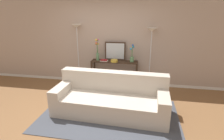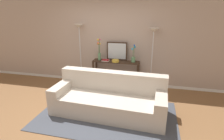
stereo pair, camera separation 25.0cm
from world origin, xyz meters
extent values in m
cube|color=brown|center=(0.00, 0.00, -0.01)|extent=(16.00, 16.00, 0.02)
cube|color=white|center=(0.00, 1.96, 0.04)|extent=(12.00, 0.15, 0.09)
cube|color=#B29E8E|center=(0.00, 1.96, 1.42)|extent=(12.00, 0.14, 2.66)
cube|color=#474C56|center=(0.49, 0.02, 0.01)|extent=(2.98, 1.83, 0.01)
cube|color=beige|center=(0.49, 0.12, 0.21)|extent=(2.51, 1.04, 0.42)
cube|color=beige|center=(0.50, 0.46, 0.65)|extent=(2.49, 0.36, 0.46)
cube|color=beige|center=(-0.63, 0.16, 0.30)|extent=(0.28, 0.96, 0.60)
cube|color=beige|center=(1.61, 0.08, 0.30)|extent=(0.28, 0.96, 0.60)
cube|color=#382619|center=(0.32, 1.66, 0.79)|extent=(1.37, 0.34, 0.03)
cube|color=#382619|center=(0.32, 1.66, 0.15)|extent=(1.26, 0.29, 0.01)
cube|color=#382619|center=(-0.34, 1.52, 0.39)|extent=(0.05, 0.05, 0.78)
cube|color=#382619|center=(0.99, 1.52, 0.39)|extent=(0.05, 0.05, 0.78)
cube|color=#382619|center=(-0.34, 1.80, 0.39)|extent=(0.05, 0.05, 0.78)
cube|color=#382619|center=(0.99, 1.80, 0.39)|extent=(0.05, 0.05, 0.78)
cylinder|color=silver|center=(-0.81, 1.70, 0.01)|extent=(0.26, 0.26, 0.02)
cylinder|color=silver|center=(-0.81, 1.70, 0.88)|extent=(0.02, 0.02, 1.72)
cone|color=silver|center=(-0.81, 1.70, 1.79)|extent=(0.28, 0.28, 0.10)
cylinder|color=silver|center=(1.35, 1.70, 0.01)|extent=(0.26, 0.26, 0.02)
cylinder|color=silver|center=(1.35, 1.70, 0.85)|extent=(0.02, 0.02, 1.65)
cone|color=silver|center=(1.35, 1.70, 1.72)|extent=(0.28, 0.28, 0.10)
cube|color=#382619|center=(0.32, 1.80, 1.07)|extent=(0.61, 0.02, 0.54)
cube|color=silver|center=(0.32, 1.79, 1.07)|extent=(0.54, 0.01, 0.47)
cylinder|color=#669E6B|center=(-0.19, 1.67, 0.91)|extent=(0.08, 0.08, 0.21)
cylinder|color=#3D7538|center=(-0.18, 1.68, 1.21)|extent=(0.03, 0.02, 0.40)
sphere|color=#D6438A|center=(-0.17, 1.69, 1.41)|extent=(0.05, 0.05, 0.05)
cylinder|color=#3D7538|center=(-0.18, 1.68, 1.15)|extent=(0.02, 0.02, 0.27)
sphere|color=gold|center=(-0.17, 1.69, 1.29)|extent=(0.04, 0.04, 0.04)
cylinder|color=#3D7538|center=(-0.20, 1.66, 1.16)|extent=(0.02, 0.02, 0.29)
sphere|color=#BF732C|center=(-0.21, 1.65, 1.30)|extent=(0.07, 0.07, 0.07)
cylinder|color=#3D7538|center=(-0.19, 1.66, 1.21)|extent=(0.03, 0.03, 0.40)
sphere|color=gold|center=(-0.21, 1.64, 1.41)|extent=(0.07, 0.07, 0.07)
cylinder|color=#3D7538|center=(-0.20, 1.66, 1.17)|extent=(0.03, 0.04, 0.31)
sphere|color=#CD5343|center=(-0.21, 1.65, 1.32)|extent=(0.06, 0.06, 0.06)
cylinder|color=#669E6B|center=(0.83, 1.67, 0.87)|extent=(0.12, 0.12, 0.14)
cylinder|color=#3D7538|center=(0.82, 1.68, 1.06)|extent=(0.01, 0.03, 0.24)
sphere|color=#3FACDA|center=(0.80, 1.68, 1.18)|extent=(0.06, 0.06, 0.06)
cylinder|color=#3D7538|center=(0.84, 1.66, 1.12)|extent=(0.03, 0.02, 0.36)
sphere|color=blue|center=(0.85, 1.64, 1.30)|extent=(0.05, 0.05, 0.05)
cylinder|color=#3D7538|center=(0.84, 1.69, 1.09)|extent=(0.02, 0.02, 0.30)
sphere|color=#2E94BF|center=(0.86, 1.70, 1.24)|extent=(0.07, 0.07, 0.07)
cylinder|color=gold|center=(0.33, 1.56, 0.83)|extent=(0.21, 0.21, 0.06)
torus|color=gold|center=(0.33, 1.56, 0.86)|extent=(0.20, 0.20, 0.01)
cube|color=silver|center=(0.03, 1.59, 0.81)|extent=(0.22, 0.16, 0.02)
cube|color=maroon|center=(0.03, 1.59, 0.84)|extent=(0.19, 0.15, 0.02)
cube|color=gold|center=(-0.22, 1.66, 0.06)|extent=(0.05, 0.13, 0.11)
cube|color=#236033|center=(-0.16, 1.66, 0.05)|extent=(0.06, 0.16, 0.10)
cube|color=tan|center=(-0.10, 1.66, 0.05)|extent=(0.06, 0.15, 0.10)
cube|color=#BC3328|center=(-0.06, 1.66, 0.06)|extent=(0.02, 0.15, 0.12)
cube|color=slate|center=(-0.02, 1.66, 0.05)|extent=(0.04, 0.18, 0.10)
cube|color=#2D2D33|center=(0.03, 1.66, 0.05)|extent=(0.05, 0.15, 0.10)
cube|color=#B77F33|center=(0.09, 1.66, 0.05)|extent=(0.06, 0.13, 0.11)
camera|label=1|loc=(1.15, -3.36, 2.19)|focal=28.61mm
camera|label=2|loc=(1.40, -3.31, 2.19)|focal=28.61mm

